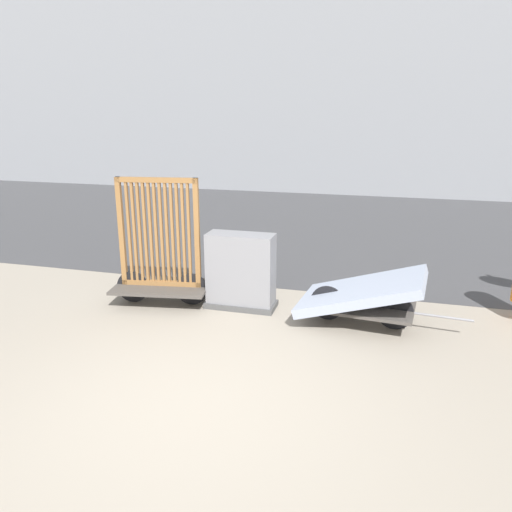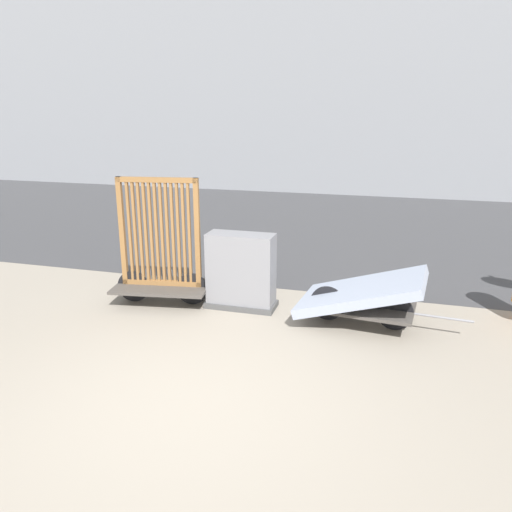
# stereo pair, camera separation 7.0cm
# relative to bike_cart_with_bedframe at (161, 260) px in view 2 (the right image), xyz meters

# --- Properties ---
(ground_plane) EXTENTS (60.00, 60.00, 0.00)m
(ground_plane) POSITION_rel_bike_cart_with_bedframe_xyz_m (1.42, -2.39, -0.65)
(ground_plane) COLOR gray
(road_strip) EXTENTS (56.00, 9.57, 0.01)m
(road_strip) POSITION_rel_bike_cart_with_bedframe_xyz_m (1.42, 5.84, -0.65)
(road_strip) COLOR #424244
(road_strip) RESTS_ON ground_plane
(building_facade) EXTENTS (48.00, 4.00, 10.30)m
(building_facade) POSITION_rel_bike_cart_with_bedframe_xyz_m (1.42, 12.62, 4.50)
(building_facade) COLOR gray
(building_facade) RESTS_ON ground_plane
(bike_cart_with_bedframe) EXTENTS (2.10, 0.99, 1.85)m
(bike_cart_with_bedframe) POSITION_rel_bike_cart_with_bedframe_xyz_m (0.00, 0.00, 0.00)
(bike_cart_with_bedframe) COLOR #4C4742
(bike_cart_with_bedframe) RESTS_ON ground_plane
(bike_cart_with_mattress) EXTENTS (2.22, 1.23, 0.77)m
(bike_cart_with_mattress) POSITION_rel_bike_cart_with_bedframe_xyz_m (2.85, -0.00, -0.24)
(bike_cart_with_mattress) COLOR #4C4742
(bike_cart_with_mattress) RESTS_ON ground_plane
(utility_cabinet) EXTENTS (1.01, 0.44, 1.08)m
(utility_cabinet) POSITION_rel_bike_cart_with_bedframe_xyz_m (1.16, 0.16, -0.15)
(utility_cabinet) COLOR #4C4C4C
(utility_cabinet) RESTS_ON ground_plane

